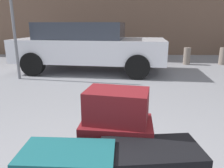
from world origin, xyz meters
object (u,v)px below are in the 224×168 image
at_px(duffel_bag_maroon_rear_left, 117,142).
at_px(duffel_bag_maroon_topmost_pile, 117,106).
at_px(parked_car, 88,46).
at_px(bollard_kerb_near, 187,56).
at_px(bollard_kerb_mid, 223,56).
at_px(no_parking_sign, 12,15).

height_order(duffel_bag_maroon_rear_left, duffel_bag_maroon_topmost_pile, duffel_bag_maroon_topmost_pile).
distance_m(duffel_bag_maroon_rear_left, duffel_bag_maroon_topmost_pile, 0.29).
relative_size(parked_car, bollard_kerb_near, 7.61).
bearing_deg(duffel_bag_maroon_topmost_pile, bollard_kerb_mid, 70.52).
distance_m(duffel_bag_maroon_topmost_pile, parked_car, 5.12).
distance_m(parked_car, no_parking_sign, 2.15).
relative_size(parked_car, no_parking_sign, 1.74).
relative_size(duffel_bag_maroon_topmost_pile, bollard_kerb_near, 0.75).
xyz_separation_m(parked_car, no_parking_sign, (-1.68, -1.05, 0.82)).
bearing_deg(duffel_bag_maroon_rear_left, bollard_kerb_near, 73.51).
bearing_deg(no_parking_sign, bollard_kerb_mid, 19.56).
bearing_deg(duffel_bag_maroon_topmost_pile, duffel_bag_maroon_rear_left, 127.64).
bearing_deg(duffel_bag_maroon_rear_left, no_parking_sign, 127.37).
relative_size(duffel_bag_maroon_topmost_pile, no_parking_sign, 0.17).
relative_size(bollard_kerb_near, bollard_kerb_mid, 1.00).
distance_m(duffel_bag_maroon_topmost_pile, bollard_kerb_mid, 7.21).
distance_m(bollard_kerb_near, bollard_kerb_mid, 1.24).
height_order(duffel_bag_maroon_rear_left, bollard_kerb_mid, duffel_bag_maroon_rear_left).
xyz_separation_m(duffel_bag_maroon_topmost_pile, parked_car, (-0.86, 5.04, -0.05)).
bearing_deg(bollard_kerb_mid, parked_car, -165.72).
bearing_deg(duffel_bag_maroon_topmost_pile, no_parking_sign, 133.59).
height_order(duffel_bag_maroon_topmost_pile, no_parking_sign, no_parking_sign).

